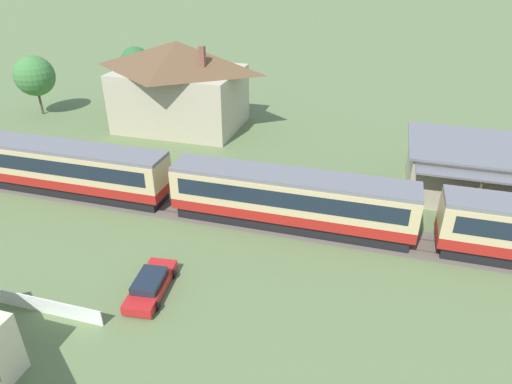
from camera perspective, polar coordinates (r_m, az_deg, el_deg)
ground_plane at (r=35.00m, az=-2.14°, el=-3.31°), size 600.00×600.00×0.00m
passenger_train at (r=35.81m, az=-10.19°, el=1.29°), size 75.02×3.09×4.20m
railway_track at (r=36.84m, az=-9.59°, el=-1.96°), size 122.52×3.60×0.04m
station_building at (r=41.50m, az=25.08°, el=2.64°), size 10.19×9.71×4.34m
station_house_brown_roof at (r=52.43m, az=-9.54°, el=13.20°), size 14.24×10.26×9.49m
parked_car_red at (r=28.50m, az=-13.04°, el=-11.22°), size 2.51×4.88×1.22m
yard_tree_0 at (r=61.82m, az=-25.96°, el=12.92°), size 4.71×4.71×7.07m
yard_tree_1 at (r=60.94m, az=-14.77°, el=15.34°), size 3.85×3.85×7.41m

